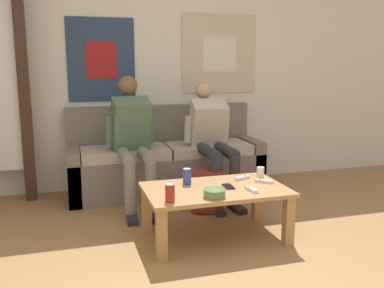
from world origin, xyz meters
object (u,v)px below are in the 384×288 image
drink_can_blue (187,176)px  game_controller_near_left (242,178)px  person_seated_adult (133,137)px  couch (165,163)px  person_seated_teen (212,136)px  game_controller_far_center (251,189)px  game_controller_near_right (264,181)px  coffee_table (215,196)px  cell_phone (228,186)px  drink_can_red (170,193)px  backpack (207,191)px  ceramic_bowl (214,193)px  pillar_candle (260,173)px

drink_can_blue → game_controller_near_left: size_ratio=0.85×
person_seated_adult → drink_can_blue: person_seated_adult is taller
couch → person_seated_teen: bearing=-40.1°
couch → game_controller_far_center: size_ratio=13.44×
drink_can_blue → game_controller_near_right: (0.59, -0.13, -0.05)m
coffee_table → cell_phone: size_ratio=7.64×
drink_can_red → game_controller_near_right: 0.86m
person_seated_adult → game_controller_near_left: person_seated_adult is taller
drink_can_red → backpack: bearing=56.8°
ceramic_bowl → person_seated_adult: bearing=108.2°
game_controller_far_center → coffee_table: bearing=146.8°
game_controller_near_right → game_controller_far_center: bearing=-137.5°
couch → game_controller_near_right: 1.37m
ceramic_bowl → backpack: bearing=74.5°
coffee_table → person_seated_teen: size_ratio=0.94×
drink_can_blue → game_controller_far_center: (0.41, -0.30, -0.05)m
person_seated_adult → drink_can_blue: 0.88m
person_seated_teen → backpack: 0.58m
couch → coffee_table: (0.09, -1.30, 0.03)m
backpack → ceramic_bowl: ceramic_bowl is taller
couch → backpack: size_ratio=5.29×
ceramic_bowl → drink_can_red: (-0.32, -0.01, 0.03)m
drink_can_blue → drink_can_red: 0.44m
person_seated_teen → cell_phone: bearing=-101.8°
couch → cell_phone: 1.33m
person_seated_adult → ceramic_bowl: person_seated_adult is taller
person_seated_teen → pillar_candle: person_seated_teen is taller
person_seated_teen → cell_phone: (-0.20, -0.98, -0.22)m
backpack → game_controller_near_left: bearing=-72.9°
ceramic_bowl → cell_phone: ceramic_bowl is taller
person_seated_adult → backpack: person_seated_adult is taller
person_seated_teen → couch: bearing=139.9°
backpack → pillar_candle: 0.61m
pillar_candle → game_controller_near_right: (-0.03, -0.14, -0.03)m
person_seated_teen → game_controller_near_right: 0.98m
backpack → drink_can_blue: bearing=-124.9°
person_seated_teen → cell_phone: person_seated_teen is taller
game_controller_near_left → game_controller_near_right: bearing=-48.8°
backpack → game_controller_near_left: 0.53m
couch → drink_can_red: size_ratio=15.87×
drink_can_blue → ceramic_bowl: bearing=-75.6°
game_controller_near_left → drink_can_blue: bearing=-178.9°
person_seated_adult → drink_can_red: 1.21m
person_seated_adult → drink_can_blue: size_ratio=9.72×
coffee_table → drink_can_red: (-0.41, -0.22, 0.13)m
coffee_table → game_controller_near_right: bearing=3.1°
pillar_candle → game_controller_near_right: 0.14m
cell_phone → game_controller_far_center: bearing=-47.1°
game_controller_near_left → game_controller_far_center: bearing=-101.3°
drink_can_red → game_controller_near_left: 0.80m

